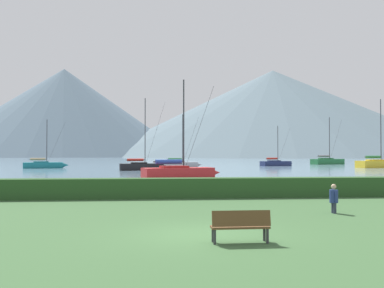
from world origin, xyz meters
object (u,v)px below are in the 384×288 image
Objects in this scene: sailboat_slip_0 at (276,163)px; sailboat_slip_4 at (179,172)px; sailboat_slip_2 at (44,165)px; sailboat_slip_3 at (328,161)px; sailboat_slip_1 at (379,163)px; sailboat_slip_6 at (142,166)px; park_bench_near_path at (241,225)px; person_seated_viewer at (334,197)px; sailboat_slip_7 at (180,164)px.

sailboat_slip_4 reaches higher than sailboat_slip_0.
sailboat_slip_2 is 0.83× the size of sailboat_slip_4.
sailboat_slip_0 is 18.79m from sailboat_slip_3.
sailboat_slip_1 is 1.12× the size of sailboat_slip_6.
sailboat_slip_1 reaches higher than sailboat_slip_2.
sailboat_slip_1 is 69.46m from park_bench_near_path.
sailboat_slip_2 is at bearing 115.33° from person_seated_viewer.
sailboat_slip_2 is 19.45m from sailboat_slip_6.
park_bench_near_path is (4.25, -51.62, -0.09)m from sailboat_slip_6.
park_bench_near_path is (-36.63, -80.98, -0.20)m from sailboat_slip_3.
sailboat_slip_2 is at bearing 164.80° from sailboat_slip_1.
sailboat_slip_2 is (-57.54, 2.54, -0.15)m from sailboat_slip_1.
sailboat_slip_6 is 51.79m from park_bench_near_path.
sailboat_slip_4 is 5.88× the size of park_bench_near_path.
sailboat_slip_6 reaches higher than person_seated_viewer.
sailboat_slip_0 is 4.69× the size of park_bench_near_path.
sailboat_slip_1 reaches higher than sailboat_slip_4.
sailboat_slip_1 is at bearing 22.24° from sailboat_slip_4.
sailboat_slip_4 is (-36.57, -28.68, -0.07)m from sailboat_slip_1.
sailboat_slip_6 is (-25.70, -18.29, 0.05)m from sailboat_slip_0.
sailboat_slip_6 is (-40.88, -29.36, -0.11)m from sailboat_slip_3.
sailboat_slip_2 is at bearing 108.07° from park_bench_near_path.
sailboat_slip_2 is 37.60m from sailboat_slip_4.
sailboat_slip_7 is at bearing 93.39° from person_seated_viewer.
sailboat_slip_1 reaches higher than park_bench_near_path.
sailboat_slip_2 reaches higher than sailboat_slip_0.
sailboat_slip_7 is at bearing -170.36° from sailboat_slip_3.
person_seated_viewer is (5.20, 5.60, 0.15)m from park_bench_near_path.
sailboat_slip_1 is 1.12× the size of sailboat_slip_3.
sailboat_slip_3 is at bearing 77.21° from sailboat_slip_1.
sailboat_slip_3 is at bearing 38.25° from sailboat_slip_4.
sailboat_slip_4 is at bearing -154.57° from sailboat_slip_1.
sailboat_slip_0 is 31.55m from sailboat_slip_6.
sailboat_slip_7 is at bearing 70.41° from sailboat_slip_4.
sailboat_slip_2 is at bearing 175.51° from sailboat_slip_7.
park_bench_near_path is at bearing -83.16° from sailboat_slip_2.
sailboat_slip_3 reaches higher than sailboat_slip_0.
park_bench_near_path is (-2.11, -62.60, -0.06)m from sailboat_slip_7.
sailboat_slip_3 is (15.18, 11.07, 0.16)m from sailboat_slip_0.
sailboat_slip_3 is (0.04, 21.94, -0.02)m from sailboat_slip_1.
sailboat_slip_0 is at bearing 28.10° from sailboat_slip_6.
sailboat_slip_1 is 46.48m from sailboat_slip_4.
person_seated_viewer is at bearing -94.04° from sailboat_slip_4.
park_bench_near_path is (-36.59, -59.04, -0.21)m from sailboat_slip_1.
person_seated_viewer is (-31.39, -53.44, -0.06)m from sailboat_slip_1.
sailboat_slip_3 is 62.48m from sailboat_slip_4.
sailboat_slip_3 reaches higher than park_bench_near_path.
sailboat_slip_1 is 41.50m from sailboat_slip_6.
sailboat_slip_7 is 62.63m from park_bench_near_path.
park_bench_near_path is at bearing -98.96° from sailboat_slip_7.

